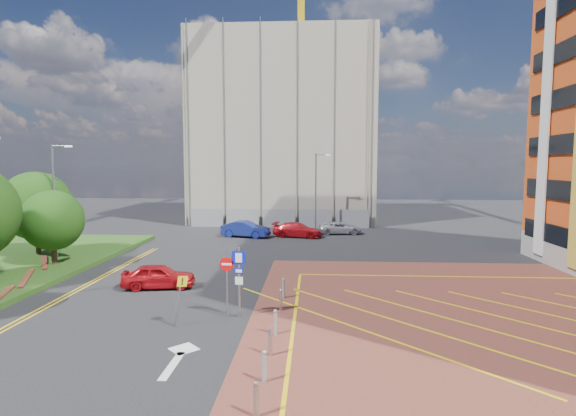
# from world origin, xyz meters

# --- Properties ---
(ground) EXTENTS (140.00, 140.00, 0.00)m
(ground) POSITION_xyz_m (0.00, 0.00, 0.00)
(ground) COLOR black
(ground) RESTS_ON ground
(forecourt) EXTENTS (26.00, 26.00, 0.02)m
(forecourt) POSITION_xyz_m (14.00, 0.00, 0.01)
(forecourt) COLOR brown
(forecourt) RESTS_ON ground
(tree_c) EXTENTS (4.00, 4.00, 4.90)m
(tree_c) POSITION_xyz_m (-13.50, 10.00, 3.19)
(tree_c) COLOR #3D2B1C
(tree_c) RESTS_ON grass_bed
(tree_d) EXTENTS (5.00, 5.00, 6.08)m
(tree_d) POSITION_xyz_m (-16.50, 13.00, 3.87)
(tree_d) COLOR #3D2B1C
(tree_d) RESTS_ON grass_bed
(lamp_left_far) EXTENTS (1.53, 0.16, 8.00)m
(lamp_left_far) POSITION_xyz_m (-14.42, 12.00, 4.66)
(lamp_left_far) COLOR #9EA0A8
(lamp_left_far) RESTS_ON grass_bed
(lamp_back) EXTENTS (1.53, 0.16, 8.00)m
(lamp_back) POSITION_xyz_m (4.08, 28.00, 4.36)
(lamp_back) COLOR #9EA0A8
(lamp_back) RESTS_ON ground
(sign_cluster) EXTENTS (1.17, 0.12, 3.20)m
(sign_cluster) POSITION_xyz_m (0.30, 0.98, 1.95)
(sign_cluster) COLOR #9EA0A8
(sign_cluster) RESTS_ON ground
(warning_sign) EXTENTS (0.62, 0.39, 2.25)m
(warning_sign) POSITION_xyz_m (-1.81, -0.38, 1.43)
(warning_sign) COLOR #9EA0A8
(warning_sign) RESTS_ON ground
(bollard_row) EXTENTS (0.14, 11.14, 0.90)m
(bollard_row) POSITION_xyz_m (2.30, -1.67, 0.47)
(bollard_row) COLOR #9EA0A8
(bollard_row) RESTS_ON forecourt
(construction_building) EXTENTS (21.20, 19.20, 22.00)m
(construction_building) POSITION_xyz_m (0.00, 40.00, 11.00)
(construction_building) COLOR gray
(construction_building) RESTS_ON ground
(tower_crane) EXTENTS (1.60, 35.00, 35.40)m
(tower_crane) POSITION_xyz_m (2.00, 39.44, 25.85)
(tower_crane) COLOR gold
(tower_crane) RESTS_ON ground
(construction_fence) EXTENTS (21.60, 0.06, 2.00)m
(construction_fence) POSITION_xyz_m (1.00, 30.00, 1.00)
(construction_fence) COLOR gray
(construction_fence) RESTS_ON ground
(car_red_left) EXTENTS (4.20, 2.24, 1.36)m
(car_red_left) POSITION_xyz_m (-4.81, 5.52, 0.68)
(car_red_left) COLOR #B50F15
(car_red_left) RESTS_ON ground
(car_blue_back) EXTENTS (4.83, 2.62, 1.51)m
(car_blue_back) POSITION_xyz_m (-2.65, 23.32, 0.75)
(car_blue_back) COLOR navy
(car_blue_back) RESTS_ON ground
(car_red_back) EXTENTS (5.03, 2.92, 1.37)m
(car_red_back) POSITION_xyz_m (2.27, 23.64, 0.69)
(car_red_back) COLOR red
(car_red_back) RESTS_ON ground
(car_silver_back) EXTENTS (4.45, 2.39, 1.19)m
(car_silver_back) POSITION_xyz_m (6.44, 25.80, 0.59)
(car_silver_back) COLOR silver
(car_silver_back) RESTS_ON ground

